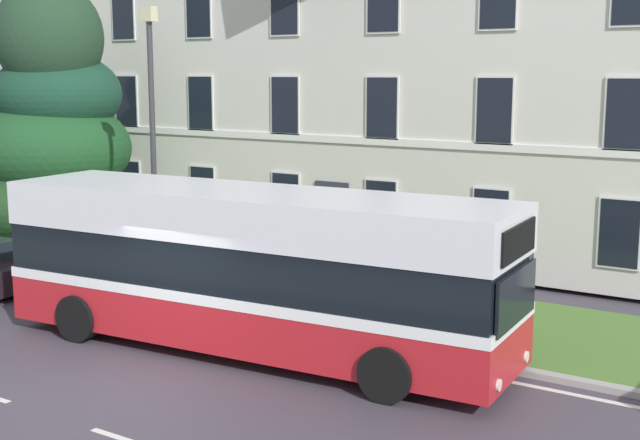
{
  "coord_description": "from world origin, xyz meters",
  "views": [
    {
      "loc": [
        10.73,
        -10.36,
        5.39
      ],
      "look_at": [
        1.01,
        4.53,
        2.34
      ],
      "focal_mm": 48.67,
      "sensor_mm": 36.0,
      "label": 1
    }
  ],
  "objects": [
    {
      "name": "single_decker_bus",
      "position": [
        0.73,
        2.56,
        1.66
      ],
      "size": [
        10.55,
        3.28,
        3.15
      ],
      "rotation": [
        0.0,
        0.0,
        0.08
      ],
      "color": "#B41C23",
      "rests_on": "ground_plane"
    },
    {
      "name": "georgian_townhouse",
      "position": [
        -2.25,
        15.06,
        5.46
      ],
      "size": [
        19.51,
        9.98,
        10.63
      ],
      "color": "silver",
      "rests_on": "ground_plane"
    },
    {
      "name": "street_lamp_post",
      "position": [
        -4.41,
        5.29,
        4.02
      ],
      "size": [
        0.36,
        0.24,
        6.81
      ],
      "color": "#333338",
      "rests_on": "ground_plane"
    },
    {
      "name": "litter_bin",
      "position": [
        2.54,
        5.21,
        0.74
      ],
      "size": [
        0.56,
        0.56,
        1.23
      ],
      "color": "#23472D",
      "rests_on": "ground_plane"
    },
    {
      "name": "ground_plane",
      "position": [
        0.0,
        0.85,
        -0.02
      ],
      "size": [
        60.0,
        56.0,
        0.18
      ],
      "color": "#443E4A"
    },
    {
      "name": "evergreen_tree",
      "position": [
        -10.38,
        7.17,
        3.43
      ],
      "size": [
        4.8,
        5.0,
        7.96
      ],
      "color": "#423328",
      "rests_on": "ground_plane"
    },
    {
      "name": "iron_verge_railing",
      "position": [
        -2.25,
        4.4,
        0.62
      ],
      "size": [
        13.45,
        0.04,
        0.97
      ],
      "color": "black",
      "rests_on": "ground_plane"
    }
  ]
}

